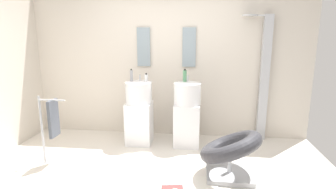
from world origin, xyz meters
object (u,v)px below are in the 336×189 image
Objects in this scene: pedestal_sink_left at (139,112)px; shower_column at (264,76)px; pedestal_sink_right at (187,114)px; lounge_chair at (230,150)px; towel_rack at (52,120)px; soap_bottle_grey at (131,76)px; soap_bottle_green at (185,76)px; soap_bottle_white at (146,78)px.

shower_column is (1.98, 0.40, 0.56)m from pedestal_sink_left.
pedestal_sink_left is at bearing -168.47° from shower_column.
shower_column reaches higher than pedestal_sink_right.
towel_rack reaches higher than lounge_chair.
lounge_chair is (1.34, -0.94, -0.17)m from pedestal_sink_left.
soap_bottle_grey is (-0.89, 0.06, 0.59)m from pedestal_sink_right.
soap_bottle_green is (1.71, 0.98, 0.48)m from towel_rack.
towel_rack is 1.51m from soap_bottle_white.
shower_column is 2.14m from soap_bottle_grey.
towel_rack is 4.77× the size of soap_bottle_green.
shower_column is at bearing 18.39° from pedestal_sink_right.
soap_bottle_green is at bearing 4.69° from soap_bottle_grey.
lounge_chair is (-0.64, -1.34, -0.73)m from shower_column.
soap_bottle_grey reaches higher than soap_bottle_white.
soap_bottle_green is at bearing 120.46° from lounge_chair.
shower_column is 1.90m from soap_bottle_white.
pedestal_sink_left is 1.17× the size of towel_rack.
soap_bottle_green is (0.72, 0.13, 0.59)m from pedestal_sink_left.
pedestal_sink_left is at bearing 180.00° from pedestal_sink_right.
shower_column reaches higher than soap_bottle_grey.
soap_bottle_white is at bearing 140.59° from lounge_chair.
lounge_chair is 1.93m from soap_bottle_grey.
soap_bottle_green is (0.84, 0.07, 0.00)m from soap_bottle_grey.
pedestal_sink_left is 1.65m from lounge_chair.
pedestal_sink_left is at bearing -24.65° from soap_bottle_grey.
towel_rack is (-2.34, 0.08, 0.28)m from lounge_chair.
pedestal_sink_left is 1.06× the size of lounge_chair.
shower_column is 2.16× the size of towel_rack.
lounge_chair is 2.35m from towel_rack.
towel_rack is 7.29× the size of soap_bottle_white.
pedestal_sink_right is 0.86m from soap_bottle_white.
soap_bottle_green is 0.61m from soap_bottle_white.
shower_column is 3.26m from towel_rack.
soap_bottle_grey reaches higher than lounge_chair.
shower_column reaches higher than soap_bottle_white.
soap_bottle_green reaches higher than soap_bottle_white.
soap_bottle_grey is at bearing 145.86° from lounge_chair.
shower_column is at bearing 64.52° from lounge_chair.
pedestal_sink_right is at bearing 26.00° from towel_rack.
pedestal_sink_left is at bearing 40.86° from towel_rack.
soap_bottle_white is (1.10, 0.93, 0.44)m from towel_rack.
towel_rack is at bearing -150.10° from soap_bottle_green.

